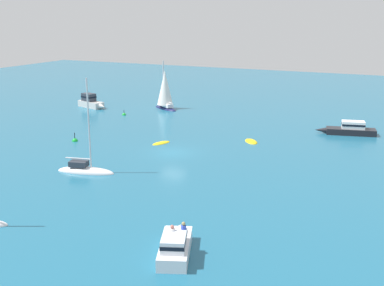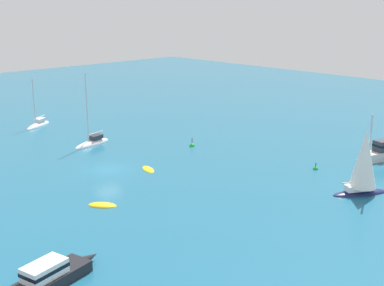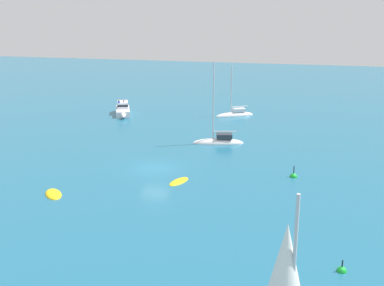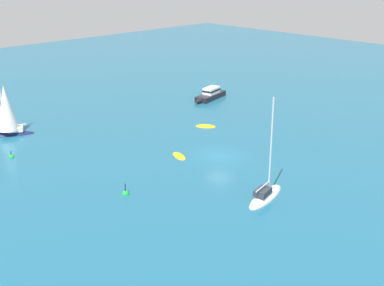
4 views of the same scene
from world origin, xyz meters
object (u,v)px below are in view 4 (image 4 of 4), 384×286
Objects in this scene: sloop at (7,112)px; skiff at (206,127)px; sloop_1 at (265,196)px; channel_buoy at (126,194)px; cabin_cruiser at (210,94)px; tender at (179,156)px; mooring_buoy at (11,157)px.

skiff is (-18.59, 13.71, -2.71)m from sloop.
sloop_1 is 12.13m from channel_buoy.
cabin_cruiser is 23.12m from tender.
tender is 2.66× the size of mooring_buoy.
cabin_cruiser is at bearing 39.31° from sloop_1.
cabin_cruiser is (-28.24, 5.10, -2.05)m from sloop.
sloop_1 is 20.16m from skiff.
tender is at bearing 146.76° from sloop.
skiff is at bearing 162.45° from mooring_buoy.
mooring_buoy is at bearing 67.40° from tender.
channel_buoy is (-0.06, 22.10, -2.70)m from sloop.
sloop_1 is at bearing -68.44° from skiff.
sloop_1 is 3.54× the size of tender.
channel_buoy is 1.35× the size of mooring_buoy.
tender is 10.08m from channel_buoy.
skiff reaches higher than tender.
channel_buoy is at bearing 130.25° from tender.
channel_buoy is at bearing -103.30° from skiff.
channel_buoy is at bearing 18.07° from cabin_cruiser.
skiff is at bearing -40.48° from tender.
cabin_cruiser reaches higher than mooring_buoy.
cabin_cruiser is 5.46× the size of channel_buoy.
sloop is 2.91× the size of tender.
skiff is 2.03× the size of channel_buoy.
mooring_buoy is (31.32, 1.75, -0.65)m from cabin_cruiser.
mooring_buoy is at bearing 102.08° from sloop_1.
tender is (-9.55, 18.71, -2.71)m from sloop.
channel_buoy is (8.22, -8.93, -0.14)m from sloop_1.
mooring_buoy is (21.67, -6.85, 0.01)m from skiff.
sloop_1 is at bearing -165.34° from tender.
cabin_cruiser is 7.35× the size of mooring_buoy.
channel_buoy reaches higher than mooring_buoy.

